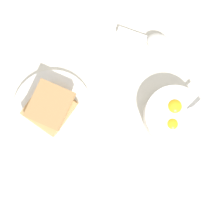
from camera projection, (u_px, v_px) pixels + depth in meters
name	position (u px, v px, depth m)	size (l,w,h in m)	color
ground_plane	(107.00, 58.00, 0.68)	(3.00, 3.00, 0.00)	silver
egg_bowl	(173.00, 116.00, 0.63)	(0.14, 0.14, 0.08)	white
toast_plate	(53.00, 109.00, 0.65)	(0.20, 0.20, 0.01)	white
toast_sandwich	(50.00, 107.00, 0.62)	(0.12, 0.11, 0.05)	tan
soup_spoon	(155.00, 41.00, 0.67)	(0.07, 0.15, 0.03)	white
congee_bowl	(63.00, 8.00, 0.67)	(0.14, 0.14, 0.05)	white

